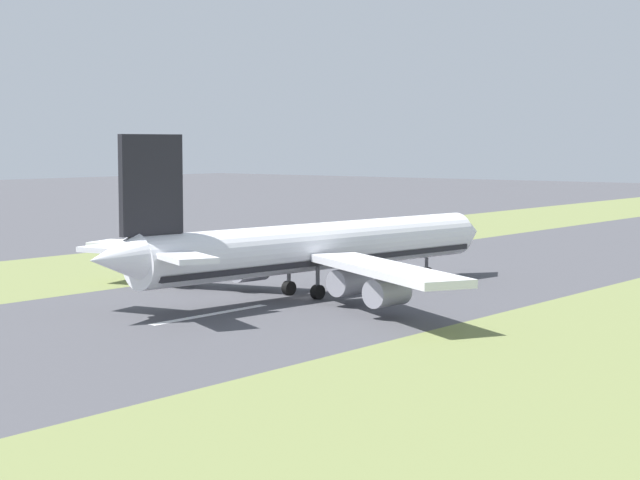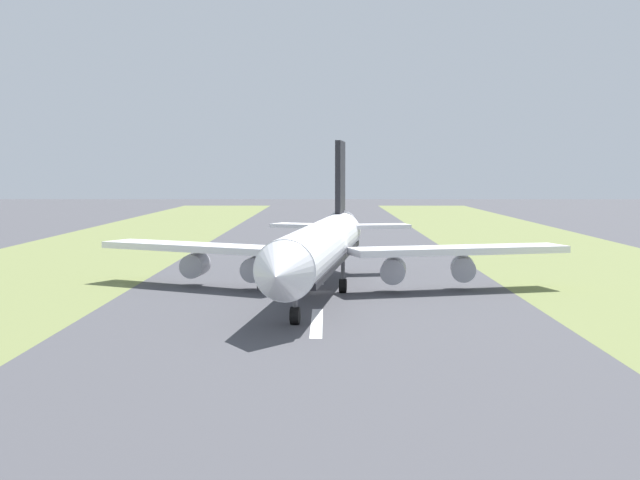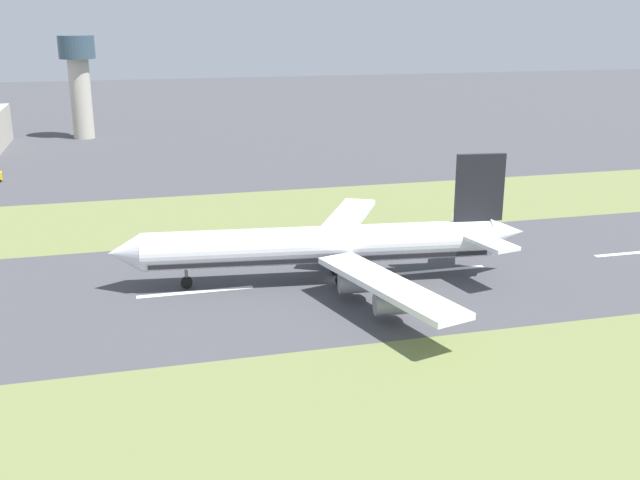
{
  "view_description": "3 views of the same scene",
  "coord_description": "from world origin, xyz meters",
  "views": [
    {
      "loc": [
        83.84,
        -102.16,
        19.2
      ],
      "look_at": [
        -0.19,
        3.19,
        7.0
      ],
      "focal_mm": 60.0,
      "sensor_mm": 36.0,
      "label": 1
    },
    {
      "loc": [
        -0.98,
        113.92,
        15.42
      ],
      "look_at": [
        -0.19,
        3.19,
        7.0
      ],
      "focal_mm": 50.0,
      "sensor_mm": 36.0,
      "label": 2
    },
    {
      "loc": [
        -110.44,
        31.84,
        41.66
      ],
      "look_at": [
        -0.19,
        3.19,
        7.0
      ],
      "focal_mm": 42.0,
      "sensor_mm": 36.0,
      "label": 3
    }
  ],
  "objects": [
    {
      "name": "ground_plane",
      "position": [
        0.0,
        0.0,
        0.0
      ],
      "size": [
        800.0,
        800.0,
        0.0
      ],
      "primitive_type": "plane",
      "color": "#424247"
    },
    {
      "name": "grass_median_west",
      "position": [
        -45.0,
        0.0,
        0.0
      ],
      "size": [
        40.0,
        600.0,
        0.01
      ],
      "primitive_type": "cube",
      "color": "olive",
      "rests_on": "ground"
    },
    {
      "name": "grass_median_east",
      "position": [
        45.0,
        0.0,
        0.0
      ],
      "size": [
        40.0,
        600.0,
        0.01
      ],
      "primitive_type": "cube",
      "color": "olive",
      "rests_on": "ground"
    },
    {
      "name": "centreline_dash_near",
      "position": [
        0.0,
        -56.81,
        0.01
      ],
      "size": [
        1.2,
        18.0,
        0.01
      ],
      "primitive_type": "cube",
      "color": "silver",
      "rests_on": "ground"
    },
    {
      "name": "centreline_dash_mid",
      "position": [
        0.0,
        -16.81,
        0.01
      ],
      "size": [
        1.2,
        18.0,
        0.01
      ],
      "primitive_type": "cube",
      "color": "silver",
      "rests_on": "ground"
    },
    {
      "name": "centreline_dash_far",
      "position": [
        0.0,
        23.19,
        0.01
      ],
      "size": [
        1.2,
        18.0,
        0.01
      ],
      "primitive_type": "cube",
      "color": "silver",
      "rests_on": "ground"
    },
    {
      "name": "airplane_main_jet",
      "position": [
        -0.41,
        1.29,
        6.02
      ],
      "size": [
        63.73,
        67.19,
        20.2
      ],
      "color": "white",
      "rests_on": "ground"
    },
    {
      "name": "control_tower",
      "position": [
        160.33,
        45.92,
        21.25
      ],
      "size": [
        12.0,
        12.0,
        34.46
      ],
      "color": "#B2AD9E",
      "rests_on": "ground"
    }
  ]
}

